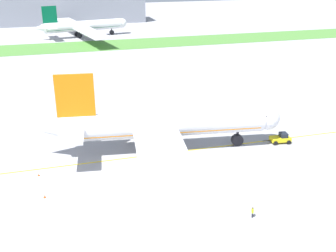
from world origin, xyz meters
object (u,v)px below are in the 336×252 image
traffic_cone_near_nose (45,196)px  traffic_cone_port_wing (39,174)px  airliner_foreground (161,125)px  ground_crew_wingwalker_port (253,211)px  parked_airliner_far_centre (82,26)px  pushback_tug (281,138)px

traffic_cone_near_nose → traffic_cone_port_wing: bearing=97.3°
airliner_foreground → traffic_cone_port_wing: airliner_foreground is taller
ground_crew_wingwalker_port → parked_airliner_far_centre: (-10.64, 161.35, 4.20)m
pushback_tug → traffic_cone_port_wing: bearing=-178.8°
ground_crew_wingwalker_port → airliner_foreground: bearing=105.1°
pushback_tug → parked_airliner_far_centre: (-28.64, 138.54, 4.28)m
ground_crew_wingwalker_port → parked_airliner_far_centre: 161.76m
pushback_tug → traffic_cone_near_nose: bearing=-169.6°
airliner_foreground → traffic_cone_near_nose: (-22.61, -11.91, -5.27)m
ground_crew_wingwalker_port → parked_airliner_far_centre: size_ratio=0.02×
traffic_cone_near_nose → airliner_foreground: bearing=27.8°
pushback_tug → traffic_cone_near_nose: (-47.63, -8.73, -0.70)m
ground_crew_wingwalker_port → traffic_cone_port_wing: size_ratio=3.00×
airliner_foreground → pushback_tug: (25.02, -3.18, -4.58)m
ground_crew_wingwalker_port → pushback_tug: bearing=51.7°
airliner_foreground → traffic_cone_near_nose: 26.09m
pushback_tug → ground_crew_wingwalker_port: size_ratio=3.44×
ground_crew_wingwalker_port → traffic_cone_port_wing: 37.61m
pushback_tug → parked_airliner_far_centre: size_ratio=0.08×
traffic_cone_near_nose → parked_airliner_far_centre: bearing=82.7°
airliner_foreground → ground_crew_wingwalker_port: (7.02, -26.00, -4.50)m
airliner_foreground → traffic_cone_port_wing: size_ratio=132.58×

